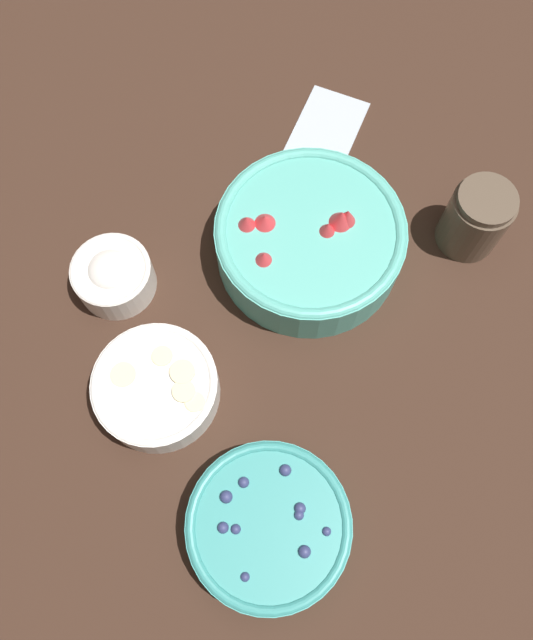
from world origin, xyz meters
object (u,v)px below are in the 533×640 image
jar_chocolate (475,220)px  bowl_cream (113,275)px  bowl_blueberries (269,526)px  bowl_bananas (156,387)px  bowl_strawberries (309,239)px

jar_chocolate → bowl_cream: bearing=-51.3°
bowl_blueberries → bowl_bananas: 0.21m
bowl_bananas → bowl_cream: bowl_cream is taller
bowl_blueberries → bowl_bananas: same height
bowl_cream → bowl_bananas: bearing=53.7°
jar_chocolate → bowl_blueberries: bearing=-5.5°
bowl_bananas → jar_chocolate: bearing=148.5°
bowl_strawberries → bowl_cream: size_ratio=2.39×
jar_chocolate → bowl_bananas: bearing=-31.5°
bowl_blueberries → jar_chocolate: jar_chocolate is taller
bowl_bananas → jar_chocolate: jar_chocolate is taller
bowl_strawberries → bowl_blueberries: (0.34, 0.13, -0.01)m
bowl_cream → jar_chocolate: bearing=128.7°
bowl_bananas → bowl_cream: size_ratio=1.47×
bowl_blueberries → bowl_cream: (-0.17, -0.33, 0.00)m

